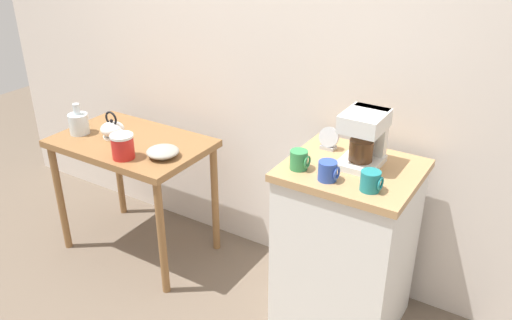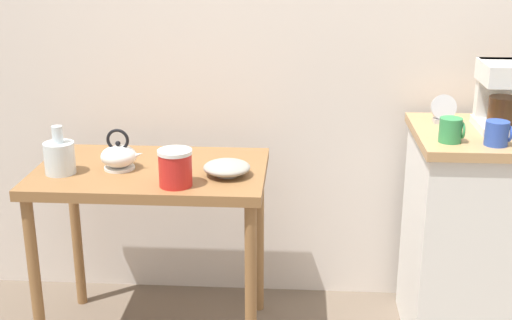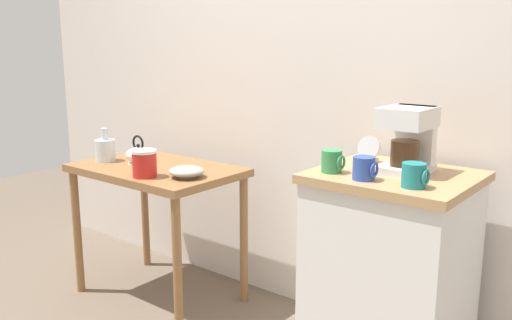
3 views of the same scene
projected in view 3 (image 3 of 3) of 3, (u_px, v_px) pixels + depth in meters
name	position (u px, v px, depth m)	size (l,w,h in m)	color
back_wall	(322.00, 42.00, 2.73)	(4.40, 0.10, 2.80)	silver
wooden_table	(157.00, 184.00, 2.97)	(0.89, 0.57, 0.75)	olive
kitchen_counter	(389.00, 277.00, 2.27)	(0.61, 0.55, 0.89)	white
bowl_stoneware	(187.00, 171.00, 2.70)	(0.18, 0.18, 0.06)	#9E998C
teakettle	(139.00, 155.00, 2.99)	(0.17, 0.14, 0.16)	white
glass_carafe_vase	(105.00, 149.00, 3.07)	(0.12, 0.12, 0.18)	silver
canister_enamel	(144.00, 163.00, 2.71)	(0.12, 0.12, 0.13)	red
coffee_maker	(409.00, 136.00, 2.18)	(0.18, 0.22, 0.26)	white
mug_dark_teal	(414.00, 175.00, 1.95)	(0.09, 0.09, 0.09)	teal
mug_blue	(364.00, 168.00, 2.06)	(0.09, 0.08, 0.09)	#2D4CAD
mug_tall_green	(332.00, 161.00, 2.18)	(0.09, 0.08, 0.09)	#338C4C
table_clock	(369.00, 150.00, 2.37)	(0.10, 0.05, 0.11)	#B2B5BA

